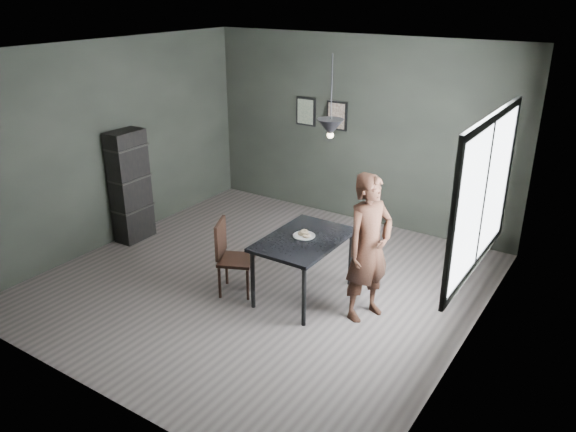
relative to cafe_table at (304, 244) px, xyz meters
The scene contains 13 objects.
ground 0.90m from the cafe_table, behind, with size 5.00×5.00×0.00m, color #3C3634.
back_wall 2.67m from the cafe_table, 103.50° to the left, with size 5.00×0.10×2.80m, color black.
ceiling 2.21m from the cafe_table, behind, with size 5.00×5.00×0.02m.
window_assembly 2.10m from the cafe_table, ahead, with size 0.04×1.96×1.56m.
cafe_table is the anchor object (origin of this frame).
white_plate 0.09m from the cafe_table, 117.49° to the left, with size 0.23×0.23×0.01m, color white.
donut_pile 0.12m from the cafe_table, 117.49° to the left, with size 0.17×0.12×0.07m.
woman 0.82m from the cafe_table, ahead, with size 0.61×0.40×1.66m, color black.
wood_chair 0.89m from the cafe_table, 153.44° to the right, with size 0.52×0.52×0.91m.
shelf_unit 2.92m from the cafe_table, behind, with size 0.30×0.53×1.60m, color black.
pendant_lamp 1.41m from the cafe_table, 21.80° to the left, with size 0.28×0.28×0.86m.
framed_print_left 3.03m from the cafe_table, 121.30° to the left, with size 0.34×0.04×0.44m.
framed_print_right 2.80m from the cafe_table, 111.06° to the left, with size 0.34×0.04×0.44m.
Camera 1 is at (3.65, -4.98, 3.44)m, focal length 35.00 mm.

